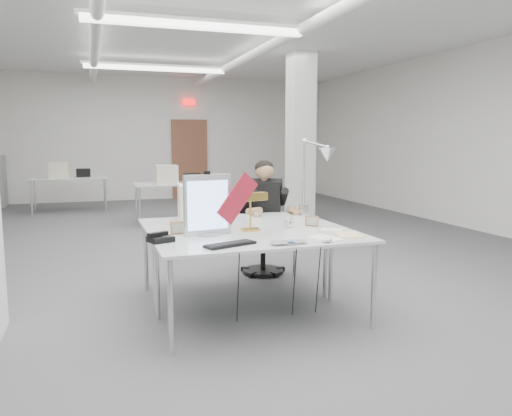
{
  "coord_description": "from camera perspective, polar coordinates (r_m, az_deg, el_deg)",
  "views": [
    {
      "loc": [
        -1.35,
        -6.38,
        1.57
      ],
      "look_at": [
        0.11,
        -2.0,
        0.94
      ],
      "focal_mm": 35.0,
      "sensor_mm": 36.0,
      "label": 1
    }
  ],
  "objects": [
    {
      "name": "architect_lamp",
      "position": [
        5.13,
        6.64,
        4.12
      ],
      "size": [
        0.42,
        0.8,
        0.97
      ],
      "primitive_type": null,
      "rotation": [
        0.0,
        0.0,
        0.22
      ],
      "color": "#B9B9BE",
      "rests_on": "desk_second"
    },
    {
      "name": "desk_clock",
      "position": [
        4.65,
        3.88,
        -1.66
      ],
      "size": [
        0.1,
        0.05,
        0.1
      ],
      "primitive_type": "cylinder",
      "rotation": [
        1.57,
        0.0,
        0.17
      ],
      "color": "#AFAEB3",
      "rests_on": "desk_main"
    },
    {
      "name": "paper_stack_b",
      "position": [
        4.36,
        10.56,
        -3.01
      ],
      "size": [
        0.27,
        0.32,
        0.01
      ],
      "primitive_type": "cube",
      "rotation": [
        0.0,
        0.0,
        -0.26
      ],
      "color": "#DCC584",
      "rests_on": "desk_main"
    },
    {
      "name": "desk_phone",
      "position": [
        4.08,
        -10.86,
        -3.51
      ],
      "size": [
        0.23,
        0.21,
        0.05
      ],
      "primitive_type": "cube",
      "rotation": [
        0.0,
        0.0,
        0.36
      ],
      "color": "black",
      "rests_on": "desk_main"
    },
    {
      "name": "monitor",
      "position": [
        4.28,
        -5.57,
        0.35
      ],
      "size": [
        0.42,
        0.11,
        0.52
      ],
      "primitive_type": "cube",
      "rotation": [
        0.0,
        0.0,
        0.16
      ],
      "color": "silver",
      "rests_on": "desk_main"
    },
    {
      "name": "laptop",
      "position": [
        3.89,
        3.99,
        -4.1
      ],
      "size": [
        0.3,
        0.2,
        0.02
      ],
      "primitive_type": "imported",
      "rotation": [
        0.0,
        0.0,
        0.01
      ],
      "color": "#A2A2A6",
      "rests_on": "desk_main"
    },
    {
      "name": "office_chair",
      "position": [
        5.82,
        0.81,
        -2.27
      ],
      "size": [
        0.71,
        0.71,
        1.1
      ],
      "primitive_type": null,
      "rotation": [
        0.0,
        0.0,
        -0.4
      ],
      "color": "black",
      "rests_on": "room_shell"
    },
    {
      "name": "desk_second",
      "position": [
        5.03,
        -2.57,
        -1.64
      ],
      "size": [
        1.8,
        0.9,
        0.02
      ],
      "primitive_type": "cube",
      "color": "silver",
      "rests_on": "room_shell"
    },
    {
      "name": "paper_stack_a",
      "position": [
        4.19,
        7.84,
        -3.42
      ],
      "size": [
        0.28,
        0.33,
        0.01
      ],
      "primitive_type": "cube",
      "rotation": [
        0.0,
        0.0,
        0.33
      ],
      "color": "silver",
      "rests_on": "desk_main"
    },
    {
      "name": "paper_stack_c",
      "position": [
        4.59,
        8.65,
        -2.46
      ],
      "size": [
        0.23,
        0.22,
        0.01
      ],
      "primitive_type": "cube",
      "rotation": [
        0.0,
        0.0,
        -0.58
      ],
      "color": "silver",
      "rests_on": "desk_main"
    },
    {
      "name": "seated_person",
      "position": [
        5.73,
        0.98,
        1.11
      ],
      "size": [
        0.62,
        0.68,
        0.82
      ],
      "primitive_type": null,
      "rotation": [
        0.0,
        0.0,
        -0.4
      ],
      "color": "black",
      "rests_on": "office_chair"
    },
    {
      "name": "pennant",
      "position": [
        4.3,
        -2.09,
        1.13
      ],
      "size": [
        0.41,
        0.13,
        0.45
      ],
      "primitive_type": "cube",
      "rotation": [
        0.0,
        -0.87,
        0.28
      ],
      "color": "maroon",
      "rests_on": "monitor"
    },
    {
      "name": "mouse",
      "position": [
        4.01,
        8.1,
        -3.68
      ],
      "size": [
        0.1,
        0.07,
        0.04
      ],
      "primitive_type": "ellipsoid",
      "rotation": [
        0.0,
        0.0,
        0.16
      ],
      "color": "silver",
      "rests_on": "desk_main"
    },
    {
      "name": "desk_main",
      "position": [
        4.19,
        0.79,
        -3.56
      ],
      "size": [
        1.8,
        0.9,
        0.02
      ],
      "primitive_type": "cube",
      "color": "silver",
      "rests_on": "room_shell"
    },
    {
      "name": "keyboard",
      "position": [
        3.87,
        -2.97,
        -4.18
      ],
      "size": [
        0.44,
        0.26,
        0.02
      ],
      "primitive_type": "cube",
      "rotation": [
        0.0,
        0.0,
        0.33
      ],
      "color": "black",
      "rests_on": "desk_main"
    },
    {
      "name": "bg_desk_a",
      "position": [
        9.54,
        -8.98,
        2.75
      ],
      "size": [
        1.6,
        0.8,
        0.02
      ],
      "primitive_type": "cube",
      "color": "silver",
      "rests_on": "room_shell"
    },
    {
      "name": "picture_frame_left",
      "position": [
        4.39,
        -8.92,
        -2.26
      ],
      "size": [
        0.14,
        0.04,
        0.11
      ],
      "primitive_type": "cube",
      "rotation": [
        -0.21,
        0.0,
        0.03
      ],
      "color": "#B87C4F",
      "rests_on": "desk_main"
    },
    {
      "name": "picture_frame_right",
      "position": [
        4.75,
        6.4,
        -1.47
      ],
      "size": [
        0.13,
        0.09,
        0.1
      ],
      "primitive_type": "cube",
      "rotation": [
        -0.21,
        0.0,
        -0.53
      ],
      "color": "#93653F",
      "rests_on": "desk_main"
    },
    {
      "name": "bg_desk_b",
      "position": [
        11.62,
        -20.59,
        3.24
      ],
      "size": [
        1.6,
        0.8,
        0.02
      ],
      "primitive_type": "cube",
      "color": "silver",
      "rests_on": "room_shell"
    },
    {
      "name": "room_shell",
      "position": [
        6.66,
        -6.44,
        8.85
      ],
      "size": [
        10.04,
        14.04,
        3.24
      ],
      "color": "#4B4B4D",
      "rests_on": "ground"
    },
    {
      "name": "bankers_lamp",
      "position": [
        4.47,
        -0.65,
        -0.49
      ],
      "size": [
        0.31,
        0.18,
        0.34
      ],
      "primitive_type": null,
      "rotation": [
        0.0,
        0.0,
        0.21
      ],
      "color": "gold",
      "rests_on": "desk_main"
    },
    {
      "name": "beige_monitor",
      "position": [
        5.04,
        -6.6,
        0.6
      ],
      "size": [
        0.42,
        0.41,
        0.37
      ],
      "primitive_type": "cube",
      "rotation": [
        0.0,
        0.0,
        -0.1
      ],
      "color": "beige",
      "rests_on": "desk_second"
    }
  ]
}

